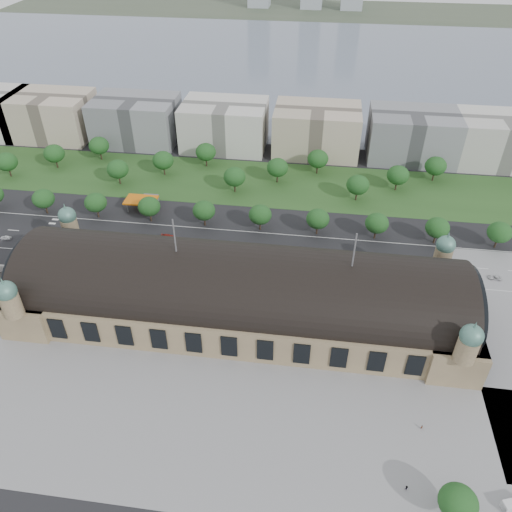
# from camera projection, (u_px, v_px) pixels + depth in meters

# --- Properties ---
(ground) EXTENTS (900.00, 900.00, 0.00)m
(ground) POSITION_uv_depth(u_px,v_px,m) (240.00, 316.00, 170.94)
(ground) COLOR black
(ground) RESTS_ON ground
(station) EXTENTS (150.00, 48.40, 44.30)m
(station) POSITION_uv_depth(u_px,v_px,m) (240.00, 293.00, 164.71)
(station) COLOR #9C8861
(station) RESTS_ON ground
(plaza_south) EXTENTS (190.00, 48.00, 0.12)m
(plaza_south) POSITION_uv_depth(u_px,v_px,m) (251.00, 432.00, 135.19)
(plaza_south) COLOR gray
(plaza_south) RESTS_ON ground
(road_slab) EXTENTS (260.00, 26.00, 0.10)m
(road_slab) POSITION_uv_depth(u_px,v_px,m) (207.00, 246.00, 203.03)
(road_slab) COLOR black
(road_slab) RESTS_ON ground
(grass_belt) EXTENTS (300.00, 45.00, 0.10)m
(grass_belt) POSITION_uv_depth(u_px,v_px,m) (240.00, 182.00, 245.83)
(grass_belt) COLOR #274C1E
(grass_belt) RESTS_ON ground
(petrol_station) EXTENTS (14.00, 13.00, 5.05)m
(petrol_station) POSITION_uv_depth(u_px,v_px,m) (146.00, 200.00, 226.39)
(petrol_station) COLOR #D4660C
(petrol_station) RESTS_ON ground
(lake) EXTENTS (700.00, 320.00, 0.08)m
(lake) POSITION_uv_depth(u_px,v_px,m) (299.00, 61.00, 405.75)
(lake) COLOR slate
(lake) RESTS_ON ground
(far_shore) EXTENTS (700.00, 120.00, 0.14)m
(far_shore) POSITION_uv_depth(u_px,v_px,m) (311.00, 10.00, 563.34)
(far_shore) COLOR #44513D
(far_shore) RESTS_ON ground
(office_1) EXTENTS (45.00, 32.00, 24.00)m
(office_1) POSITION_uv_depth(u_px,v_px,m) (51.00, 116.00, 282.43)
(office_1) COLOR #BFAD96
(office_1) RESTS_ON ground
(office_2) EXTENTS (45.00, 32.00, 24.00)m
(office_2) POSITION_uv_depth(u_px,v_px,m) (136.00, 120.00, 277.06)
(office_2) COLOR gray
(office_2) RESTS_ON ground
(office_3) EXTENTS (45.00, 32.00, 24.00)m
(office_3) POSITION_uv_depth(u_px,v_px,m) (225.00, 125.00, 271.69)
(office_3) COLOR silver
(office_3) RESTS_ON ground
(office_4) EXTENTS (45.00, 32.00, 24.00)m
(office_4) POSITION_uv_depth(u_px,v_px,m) (317.00, 130.00, 266.31)
(office_4) COLOR #BFAD96
(office_4) RESTS_ON ground
(office_5) EXTENTS (45.00, 32.00, 24.00)m
(office_5) POSITION_uv_depth(u_px,v_px,m) (412.00, 135.00, 260.94)
(office_5) COLOR gray
(office_5) RESTS_ON ground
(office_6) EXTENTS (45.00, 32.00, 24.00)m
(office_6) POSITION_uv_depth(u_px,v_px,m) (502.00, 140.00, 256.10)
(office_6) COLOR silver
(office_6) RESTS_ON ground
(tree_row_1) EXTENTS (9.60, 9.60, 11.52)m
(tree_row_1) POSITION_uv_depth(u_px,v_px,m) (43.00, 199.00, 218.52)
(tree_row_1) COLOR #2D2116
(tree_row_1) RESTS_ON ground
(tree_row_2) EXTENTS (9.60, 9.60, 11.52)m
(tree_row_2) POSITION_uv_depth(u_px,v_px,m) (96.00, 203.00, 215.94)
(tree_row_2) COLOR #2D2116
(tree_row_2) RESTS_ON ground
(tree_row_3) EXTENTS (9.60, 9.60, 11.52)m
(tree_row_3) POSITION_uv_depth(u_px,v_px,m) (149.00, 206.00, 213.36)
(tree_row_3) COLOR #2D2116
(tree_row_3) RESTS_ON ground
(tree_row_4) EXTENTS (9.60, 9.60, 11.52)m
(tree_row_4) POSITION_uv_depth(u_px,v_px,m) (204.00, 211.00, 210.78)
(tree_row_4) COLOR #2D2116
(tree_row_4) RESTS_ON ground
(tree_row_5) EXTENTS (9.60, 9.60, 11.52)m
(tree_row_5) POSITION_uv_depth(u_px,v_px,m) (260.00, 215.00, 208.20)
(tree_row_5) COLOR #2D2116
(tree_row_5) RESTS_ON ground
(tree_row_6) EXTENTS (9.60, 9.60, 11.52)m
(tree_row_6) POSITION_uv_depth(u_px,v_px,m) (318.00, 219.00, 205.62)
(tree_row_6) COLOR #2D2116
(tree_row_6) RESTS_ON ground
(tree_row_7) EXTENTS (9.60, 9.60, 11.52)m
(tree_row_7) POSITION_uv_depth(u_px,v_px,m) (377.00, 223.00, 203.04)
(tree_row_7) COLOR #2D2116
(tree_row_7) RESTS_ON ground
(tree_row_8) EXTENTS (9.60, 9.60, 11.52)m
(tree_row_8) POSITION_uv_depth(u_px,v_px,m) (437.00, 228.00, 200.46)
(tree_row_8) COLOR #2D2116
(tree_row_8) RESTS_ON ground
(tree_row_9) EXTENTS (9.60, 9.60, 11.52)m
(tree_row_9) POSITION_uv_depth(u_px,v_px,m) (500.00, 232.00, 197.88)
(tree_row_9) COLOR #2D2116
(tree_row_9) RESTS_ON ground
(tree_belt_0) EXTENTS (10.40, 10.40, 12.48)m
(tree_belt_0) POSITION_uv_depth(u_px,v_px,m) (7.00, 162.00, 245.43)
(tree_belt_0) COLOR #2D2116
(tree_belt_0) RESTS_ON ground
(tree_belt_1) EXTENTS (10.40, 10.40, 12.48)m
(tree_belt_1) POSITION_uv_depth(u_px,v_px,m) (54.00, 153.00, 252.85)
(tree_belt_1) COLOR #2D2116
(tree_belt_1) RESTS_ON ground
(tree_belt_2) EXTENTS (10.40, 10.40, 12.48)m
(tree_belt_2) POSITION_uv_depth(u_px,v_px,m) (99.00, 146.00, 260.26)
(tree_belt_2) COLOR #2D2116
(tree_belt_2) RESTS_ON ground
(tree_belt_3) EXTENTS (10.40, 10.40, 12.48)m
(tree_belt_3) POSITION_uv_depth(u_px,v_px,m) (118.00, 169.00, 239.31)
(tree_belt_3) COLOR #2D2116
(tree_belt_3) RESTS_ON ground
(tree_belt_4) EXTENTS (10.40, 10.40, 12.48)m
(tree_belt_4) POSITION_uv_depth(u_px,v_px,m) (163.00, 160.00, 246.72)
(tree_belt_4) COLOR #2D2116
(tree_belt_4) RESTS_ON ground
(tree_belt_5) EXTENTS (10.40, 10.40, 12.48)m
(tree_belt_5) POSITION_uv_depth(u_px,v_px,m) (206.00, 152.00, 254.13)
(tree_belt_5) COLOR #2D2116
(tree_belt_5) RESTS_ON ground
(tree_belt_6) EXTENTS (10.40, 10.40, 12.48)m
(tree_belt_6) POSITION_uv_depth(u_px,v_px,m) (235.00, 177.00, 233.18)
(tree_belt_6) COLOR #2D2116
(tree_belt_6) RESTS_ON ground
(tree_belt_7) EXTENTS (10.40, 10.40, 12.48)m
(tree_belt_7) POSITION_uv_depth(u_px,v_px,m) (278.00, 168.00, 240.59)
(tree_belt_7) COLOR #2D2116
(tree_belt_7) RESTS_ON ground
(tree_belt_8) EXTENTS (10.40, 10.40, 12.48)m
(tree_belt_8) POSITION_uv_depth(u_px,v_px,m) (318.00, 159.00, 248.01)
(tree_belt_8) COLOR #2D2116
(tree_belt_8) RESTS_ON ground
(tree_belt_9) EXTENTS (10.40, 10.40, 12.48)m
(tree_belt_9) POSITION_uv_depth(u_px,v_px,m) (358.00, 185.00, 227.05)
(tree_belt_9) COLOR #2D2116
(tree_belt_9) RESTS_ON ground
(tree_belt_10) EXTENTS (10.40, 10.40, 12.48)m
(tree_belt_10) POSITION_uv_depth(u_px,v_px,m) (398.00, 175.00, 234.47)
(tree_belt_10) COLOR #2D2116
(tree_belt_10) RESTS_ON ground
(tree_belt_11) EXTENTS (10.40, 10.40, 12.48)m
(tree_belt_11) POSITION_uv_depth(u_px,v_px,m) (436.00, 166.00, 241.88)
(tree_belt_11) COLOR #2D2116
(tree_belt_11) RESTS_ON ground
(tree_plaza_s) EXTENTS (9.00, 9.00, 10.64)m
(tree_plaza_s) POSITION_uv_depth(u_px,v_px,m) (458.00, 502.00, 113.09)
(tree_plaza_s) COLOR #2D2116
(tree_plaza_s) RESTS_ON ground
(traffic_car_0) EXTENTS (4.72, 2.09, 1.58)m
(traffic_car_0) POSITION_uv_depth(u_px,v_px,m) (6.00, 238.00, 206.51)
(traffic_car_0) COLOR silver
(traffic_car_0) RESTS_ON ground
(traffic_car_3) EXTENTS (5.47, 2.37, 1.57)m
(traffic_car_3) POSITION_uv_depth(u_px,v_px,m) (168.00, 236.00, 207.23)
(traffic_car_3) COLOR maroon
(traffic_car_3) RESTS_ON ground
(traffic_car_4) EXTENTS (4.25, 1.73, 1.44)m
(traffic_car_4) POSITION_uv_depth(u_px,v_px,m) (240.00, 252.00, 198.78)
(traffic_car_4) COLOR #1B1845
(traffic_car_4) RESTS_ON ground
(traffic_car_5) EXTENTS (4.24, 1.86, 1.35)m
(traffic_car_5) POSITION_uv_depth(u_px,v_px,m) (377.00, 259.00, 195.19)
(traffic_car_5) COLOR #5C5E64
(traffic_car_5) RESTS_ON ground
(traffic_car_6) EXTENTS (4.83, 2.39, 1.32)m
(traffic_car_6) POSITION_uv_depth(u_px,v_px,m) (495.00, 278.00, 186.06)
(traffic_car_6) COLOR silver
(traffic_car_6) RESTS_ON ground
(parked_car_0) EXTENTS (4.12, 3.25, 1.31)m
(parked_car_0) POSITION_uv_depth(u_px,v_px,m) (50.00, 255.00, 197.06)
(parked_car_0) COLOR black
(parked_car_0) RESTS_ON ground
(parked_car_1) EXTENTS (6.41, 4.61, 1.62)m
(parked_car_1) POSITION_uv_depth(u_px,v_px,m) (122.00, 259.00, 195.13)
(parked_car_1) COLOR maroon
(parked_car_1) RESTS_ON ground
(parked_car_2) EXTENTS (5.89, 5.30, 1.65)m
(parked_car_2) POSITION_uv_depth(u_px,v_px,m) (147.00, 266.00, 191.27)
(parked_car_2) COLOR #182243
(parked_car_2) RESTS_ON ground
(parked_car_3) EXTENTS (3.89, 3.60, 1.29)m
(parked_car_3) POSITION_uv_depth(u_px,v_px,m) (153.00, 262.00, 193.79)
(parked_car_3) COLOR #585B5F
(parked_car_3) RESTS_ON ground
(parked_car_4) EXTENTS (4.26, 3.54, 1.37)m
(parked_car_4) POSITION_uv_depth(u_px,v_px,m) (155.00, 267.00, 190.97)
(parked_car_4) COLOR silver
(parked_car_4) RESTS_ON ground
(parked_car_5) EXTENTS (5.92, 5.45, 1.54)m
(parked_car_5) POSITION_uv_depth(u_px,v_px,m) (179.00, 262.00, 193.19)
(parked_car_5) COLOR gray
(parked_car_5) RESTS_ON ground
(parked_car_6) EXTENTS (5.12, 4.19, 1.40)m
(parked_car_6) POSITION_uv_depth(u_px,v_px,m) (172.00, 262.00, 193.52)
(parked_car_6) COLOR black
(parked_car_6) RESTS_ON ground
(bus_west) EXTENTS (12.91, 4.00, 3.54)m
(bus_west) POSITION_uv_depth(u_px,v_px,m) (240.00, 262.00, 191.61)
(bus_west) COLOR red
(bus_west) RESTS_ON ground
(bus_mid) EXTENTS (12.49, 3.32, 3.45)m
(bus_mid) POSITION_uv_depth(u_px,v_px,m) (304.00, 263.00, 191.39)
(bus_mid) COLOR beige
(bus_mid) RESTS_ON ground
(bus_east) EXTENTS (13.13, 3.24, 3.65)m
(bus_east) POSITION_uv_depth(u_px,v_px,m) (317.00, 269.00, 188.40)
(bus_east) COLOR beige
(bus_east) RESTS_ON ground
(pedestrian_1) EXTENTS (0.67, 0.63, 1.53)m
(pedestrian_1) POSITION_uv_depth(u_px,v_px,m) (422.00, 427.00, 135.40)
(pedestrian_1) COLOR gray
(pedestrian_1) RESTS_ON ground
(pedestrian_4) EXTENTS (1.10, 0.82, 1.57)m
(pedestrian_4) POSITION_uv_depth(u_px,v_px,m) (406.00, 488.00, 121.91)
(pedestrian_4) COLOR gray
(pedestrian_4) RESTS_ON ground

